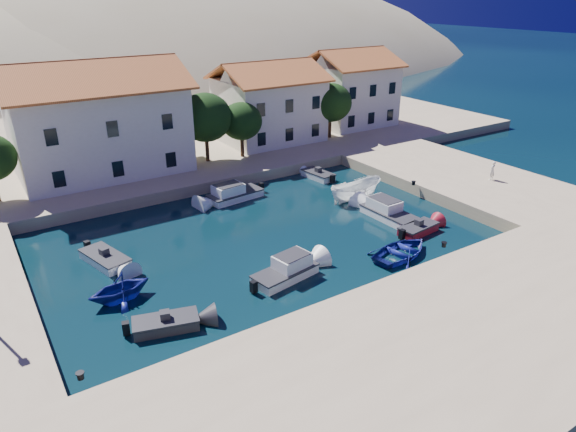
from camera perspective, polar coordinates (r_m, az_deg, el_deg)
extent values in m
plane|color=black|center=(29.20, 7.34, -9.69)|extent=(400.00, 400.00, 0.00)
cube|color=tan|center=(25.58, 16.31, -14.70)|extent=(52.00, 12.00, 1.00)
cube|color=tan|center=(48.86, 18.45, 4.04)|extent=(11.00, 20.00, 1.00)
cube|color=tan|center=(61.12, -14.69, 8.34)|extent=(80.00, 36.00, 1.00)
ellipsoid|color=tan|center=(133.35, -29.11, 5.11)|extent=(198.00, 126.00, 72.00)
ellipsoid|color=tan|center=(162.11, -13.62, 8.51)|extent=(220.00, 176.00, 99.00)
cube|color=silver|center=(48.68, -20.20, 8.98)|extent=(14.00, 9.00, 7.50)
pyramid|color=#A15024|center=(47.79, -21.04, 14.59)|extent=(14.70, 9.45, 2.20)
cube|color=silver|center=(56.27, -2.13, 11.73)|extent=(10.00, 8.00, 6.50)
pyramid|color=#A15024|center=(55.55, -2.20, 15.92)|extent=(10.50, 8.40, 1.80)
cube|color=silver|center=(63.86, 6.90, 13.27)|extent=(9.00, 8.00, 7.00)
pyramid|color=#A15024|center=(63.21, 7.11, 17.19)|extent=(9.45, 8.40, 1.80)
cylinder|color=#382314|center=(49.65, -8.99, 7.73)|extent=(0.36, 0.36, 3.00)
ellipsoid|color=black|center=(48.99, -9.20, 10.76)|extent=(5.00, 5.00, 4.50)
cylinder|color=#382314|center=(50.75, -5.12, 7.98)|extent=(0.36, 0.36, 2.50)
ellipsoid|color=black|center=(50.19, -5.21, 10.45)|extent=(4.00, 4.00, 3.60)
cylinder|color=#382314|center=(57.57, 4.67, 10.04)|extent=(0.36, 0.36, 2.75)
ellipsoid|color=black|center=(57.04, 4.75, 12.45)|extent=(4.60, 4.60, 4.14)
cylinder|color=black|center=(24.24, -22.07, -16.14)|extent=(0.36, 0.36, 0.30)
cylinder|color=black|center=(34.22, 16.94, -3.07)|extent=(0.36, 0.36, 0.30)
cylinder|color=black|center=(44.44, 13.78, 3.56)|extent=(0.36, 0.36, 0.30)
cube|color=#2E2D32|center=(27.70, -13.40, -11.66)|extent=(3.53, 2.27, 0.90)
cube|color=#2E2D32|center=(27.51, -13.47, -11.10)|extent=(3.61, 2.32, 0.10)
cube|color=#2E2D32|center=(27.39, -13.51, -10.72)|extent=(0.62, 0.62, 0.50)
cube|color=white|center=(31.19, -0.33, -6.57)|extent=(4.30, 2.40, 0.90)
cube|color=#2E2D32|center=(31.02, -0.33, -6.05)|extent=(4.40, 2.45, 0.10)
cube|color=white|center=(30.84, -0.33, -5.45)|extent=(2.37, 1.82, 0.90)
imported|color=navy|center=(34.67, 12.47, -4.33)|extent=(5.14, 4.04, 0.97)
cube|color=maroon|center=(38.02, 14.26, -1.48)|extent=(3.19, 1.70, 0.90)
cube|color=#2E2D32|center=(37.88, 14.31, -1.03)|extent=(3.27, 1.74, 0.10)
cube|color=#2E2D32|center=(37.79, 14.35, -0.73)|extent=(0.55, 0.55, 0.50)
cube|color=white|center=(39.85, 11.22, 0.02)|extent=(2.00, 4.71, 0.90)
cube|color=#2E2D32|center=(39.72, 11.26, 0.46)|extent=(2.04, 4.82, 0.10)
cube|color=white|center=(39.58, 11.30, 0.95)|extent=(1.67, 2.51, 0.90)
imported|color=white|center=(43.12, 7.47, 1.79)|extent=(4.98, 2.09, 1.89)
cube|color=white|center=(47.79, 3.36, 4.51)|extent=(1.87, 3.33, 0.90)
cube|color=#2E2D32|center=(47.69, 3.37, 4.89)|extent=(1.91, 3.41, 0.10)
cube|color=#2E2D32|center=(47.62, 3.37, 5.14)|extent=(0.56, 0.56, 0.50)
imported|color=navy|center=(30.84, -18.06, -8.82)|extent=(3.78, 3.36, 1.83)
cube|color=white|center=(34.90, -19.64, -4.57)|extent=(2.54, 4.00, 0.90)
cube|color=#2E2D32|center=(34.75, -19.71, -4.09)|extent=(2.59, 4.09, 0.10)
cube|color=#2E2D32|center=(34.66, -19.76, -3.76)|extent=(0.61, 0.61, 0.50)
cube|color=white|center=(43.07, -5.89, 2.21)|extent=(4.72, 2.41, 0.90)
cube|color=#2E2D32|center=(42.95, -5.91, 2.62)|extent=(4.83, 2.46, 0.10)
cube|color=white|center=(42.82, -5.93, 3.08)|extent=(2.57, 1.89, 0.90)
imported|color=white|center=(47.53, 21.75, 4.71)|extent=(0.67, 0.51, 1.65)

